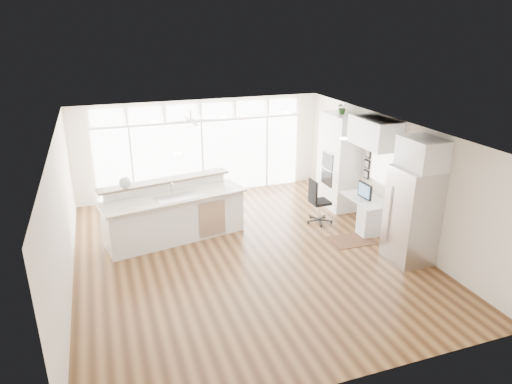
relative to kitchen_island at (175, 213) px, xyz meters
name	(u,v)px	position (x,y,z in m)	size (l,w,h in m)	color
floor	(246,254)	(1.27, -1.23, -0.65)	(7.00, 8.00, 0.02)	#472B16
ceiling	(245,130)	(1.27, -1.23, 2.06)	(7.00, 8.00, 0.02)	white
wall_back	(201,148)	(1.27, 2.77, 0.71)	(7.00, 0.04, 2.70)	white
wall_front	(343,301)	(1.27, -5.23, 0.71)	(7.00, 0.04, 2.70)	white
wall_left	(62,218)	(-2.23, -1.23, 0.71)	(0.04, 8.00, 2.70)	white
wall_right	(390,177)	(4.77, -1.23, 0.71)	(0.04, 8.00, 2.70)	white
glass_wall	(202,158)	(1.27, 2.71, 0.41)	(5.80, 0.06, 2.08)	white
transom_row	(200,112)	(1.27, 2.71, 1.74)	(5.90, 0.06, 0.40)	white
desk_window	(382,165)	(4.73, -0.93, 0.91)	(0.04, 0.85, 0.85)	white
ceiling_fan	(191,117)	(0.77, 1.57, 1.84)	(1.16, 1.16, 0.32)	white
recessed_lights	(242,129)	(1.27, -1.03, 2.04)	(3.40, 3.00, 0.02)	white
oven_cabinet	(339,161)	(4.44, 0.57, 0.61)	(0.64, 1.20, 2.50)	white
desk_nook	(366,213)	(4.40, -0.93, -0.26)	(0.72, 1.30, 0.76)	white
upper_cabinets	(375,132)	(4.44, -0.93, 1.71)	(0.64, 1.30, 0.64)	white
refrigerator	(412,215)	(4.38, -2.58, 0.36)	(0.76, 0.90, 2.00)	silver
fridge_cabinet	(422,153)	(4.44, -2.58, 1.66)	(0.64, 0.90, 0.60)	white
framed_photos	(367,164)	(4.73, -0.31, 0.76)	(0.06, 0.22, 0.80)	black
kitchen_island	(175,213)	(0.00, 0.00, 0.00)	(3.23, 1.22, 1.28)	white
rug	(351,240)	(3.74, -1.45, -0.63)	(0.94, 0.68, 0.01)	#361C11
office_chair	(320,202)	(3.50, -0.29, -0.08)	(0.58, 0.54, 1.12)	black
fishbowl	(125,183)	(-1.01, 0.21, 0.77)	(0.26, 0.26, 0.26)	silver
monitor	(365,191)	(4.32, -0.93, 0.33)	(0.08, 0.50, 0.42)	black
keyboard	(358,199)	(4.15, -0.93, 0.13)	(0.13, 0.34, 0.02)	silver
potted_plant	(342,109)	(4.44, 0.57, 1.98)	(0.29, 0.32, 0.25)	#295122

